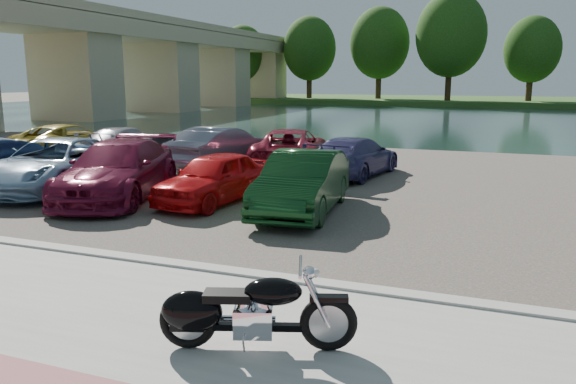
# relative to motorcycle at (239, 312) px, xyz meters

# --- Properties ---
(ground) EXTENTS (200.00, 200.00, 0.00)m
(ground) POSITION_rel_motorcycle_xyz_m (-0.69, 0.37, -0.56)
(ground) COLOR #595447
(ground) RESTS_ON ground
(promenade) EXTENTS (60.00, 6.00, 0.10)m
(promenade) POSITION_rel_motorcycle_xyz_m (-0.69, -0.63, -0.51)
(promenade) COLOR #9C9A93
(promenade) RESTS_ON ground
(kerb) EXTENTS (60.00, 0.30, 0.14)m
(kerb) POSITION_rel_motorcycle_xyz_m (-0.69, 2.37, -0.49)
(kerb) COLOR #9C9A93
(kerb) RESTS_ON ground
(parking_lot) EXTENTS (60.00, 18.00, 0.04)m
(parking_lot) POSITION_rel_motorcycle_xyz_m (-0.69, 11.37, -0.54)
(parking_lot) COLOR #433D36
(parking_lot) RESTS_ON ground
(river) EXTENTS (120.00, 40.00, 0.00)m
(river) POSITION_rel_motorcycle_xyz_m (-0.69, 40.37, -0.56)
(river) COLOR #192E2B
(river) RESTS_ON ground
(far_bank) EXTENTS (120.00, 24.00, 0.60)m
(far_bank) POSITION_rel_motorcycle_xyz_m (-0.69, 72.37, -0.26)
(far_bank) COLOR #26491A
(far_bank) RESTS_ON ground
(bridge) EXTENTS (7.00, 56.00, 8.55)m
(bridge) POSITION_rel_motorcycle_xyz_m (-28.69, 41.40, 4.96)
(bridge) COLOR tan
(bridge) RESTS_ON ground
(far_trees) EXTENTS (70.25, 10.68, 12.52)m
(far_trees) POSITION_rel_motorcycle_xyz_m (3.67, 66.16, 6.93)
(far_trees) COLOR #312312
(far_trees) RESTS_ON far_bank
(motorcycle) EXTENTS (2.25, 1.05, 1.05)m
(motorcycle) POSITION_rel_motorcycle_xyz_m (0.00, 0.00, 0.00)
(motorcycle) COLOR black
(motorcycle) RESTS_ON promenade
(car_2) EXTENTS (3.40, 5.69, 1.48)m
(car_2) POSITION_rel_motorcycle_xyz_m (-9.30, 7.05, 0.22)
(car_2) COLOR #81A0BC
(car_2) RESTS_ON parking_lot
(car_3) EXTENTS (3.60, 5.69, 1.54)m
(car_3) POSITION_rel_motorcycle_xyz_m (-6.86, 6.75, 0.25)
(car_3) COLOR maroon
(car_3) RESTS_ON parking_lot
(car_4) EXTENTS (2.00, 4.01, 1.31)m
(car_4) POSITION_rel_motorcycle_xyz_m (-4.19, 7.20, 0.13)
(car_4) COLOR red
(car_4) RESTS_ON parking_lot
(car_5) EXTENTS (1.98, 4.57, 1.46)m
(car_5) POSITION_rel_motorcycle_xyz_m (-1.67, 6.98, 0.21)
(car_5) COLOR #0E3415
(car_5) RESTS_ON parking_lot
(car_6) EXTENTS (2.52, 4.95, 1.34)m
(car_6) POSITION_rel_motorcycle_xyz_m (-14.11, 12.90, 0.15)
(car_6) COLOR olive
(car_6) RESTS_ON parking_lot
(car_7) EXTENTS (2.36, 4.58, 1.27)m
(car_7) POSITION_rel_motorcycle_xyz_m (-11.57, 13.22, 0.11)
(car_7) COLOR #9899A1
(car_7) RESTS_ON parking_lot
(car_8) EXTENTS (2.13, 3.90, 1.26)m
(car_8) POSITION_rel_motorcycle_xyz_m (-9.16, 12.58, 0.11)
(car_8) COLOR black
(car_8) RESTS_ON parking_lot
(car_9) EXTENTS (2.36, 4.73, 1.49)m
(car_9) POSITION_rel_motorcycle_xyz_m (-6.66, 12.39, 0.22)
(car_9) COLOR slate
(car_9) RESTS_ON parking_lot
(car_10) EXTENTS (3.50, 5.53, 1.42)m
(car_10) POSITION_rel_motorcycle_xyz_m (-4.37, 13.28, 0.19)
(car_10) COLOR maroon
(car_10) RESTS_ON parking_lot
(car_11) EXTENTS (2.47, 4.73, 1.31)m
(car_11) POSITION_rel_motorcycle_xyz_m (-1.79, 12.46, 0.13)
(car_11) COLOR navy
(car_11) RESTS_ON parking_lot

